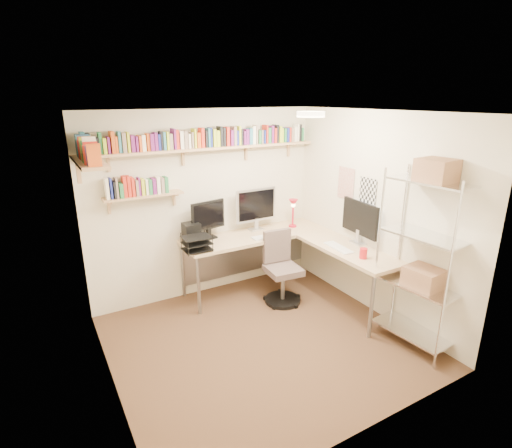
% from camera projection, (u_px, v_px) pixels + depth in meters
% --- Properties ---
extents(ground, '(3.20, 3.20, 0.00)m').
position_uv_depth(ground, '(263.00, 341.00, 4.51)').
color(ground, '#42251C').
rests_on(ground, ground).
extents(room_shell, '(3.24, 3.04, 2.52)m').
position_uv_depth(room_shell, '(264.00, 210.00, 4.04)').
color(room_shell, beige).
rests_on(room_shell, ground).
extents(wall_shelves, '(3.12, 1.09, 0.80)m').
position_uv_depth(wall_shelves, '(178.00, 151.00, 4.77)').
color(wall_shelves, tan).
rests_on(wall_shelves, ground).
extents(corner_desk, '(2.24, 2.12, 1.43)m').
position_uv_depth(corner_desk, '(272.00, 239.00, 5.35)').
color(corner_desk, tan).
rests_on(corner_desk, ground).
extents(office_chair, '(0.50, 0.51, 0.96)m').
position_uv_depth(office_chair, '(281.00, 273.00, 5.31)').
color(office_chair, black).
rests_on(office_chair, ground).
extents(wire_rack, '(0.48, 0.87, 2.07)m').
position_uv_depth(wire_rack, '(426.00, 241.00, 4.09)').
color(wire_rack, silver).
rests_on(wire_rack, ground).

